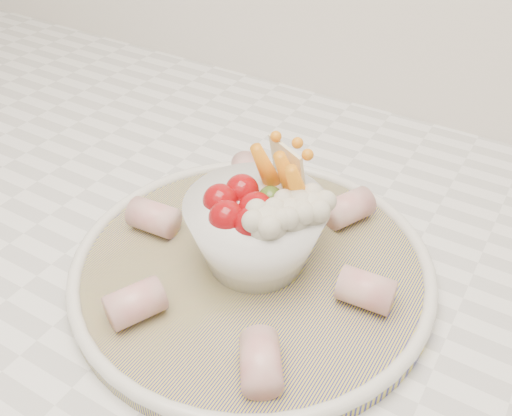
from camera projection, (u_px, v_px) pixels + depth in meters
The scene contains 3 objects.
serving_platter at pixel (252, 267), 0.51m from camera, with size 0.32×0.32×0.02m.
veggie_bowl at pixel (259, 225), 0.49m from camera, with size 0.12×0.12×0.11m.
cured_meat_rolls at pixel (252, 251), 0.50m from camera, with size 0.25×0.25×0.03m.
Camera 1 is at (0.13, 1.08, 1.29)m, focal length 40.00 mm.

